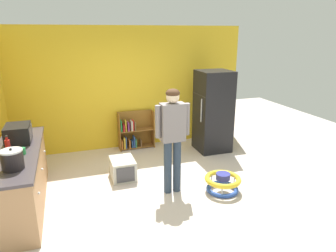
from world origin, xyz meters
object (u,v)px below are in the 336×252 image
standing_person (173,132)px  microwave (18,134)px  green_cup (23,151)px  crock_pot (12,160)px  kitchen_counter (21,178)px  banana_bunch (10,154)px  refrigerator (213,111)px  bookshelf (134,132)px  baby_walker (223,182)px  pet_carrier (123,169)px  ketchup_bottle (8,145)px

standing_person → microwave: (-2.31, 0.71, -0.01)m
microwave → green_cup: (0.11, -0.56, -0.09)m
microwave → crock_pot: (0.05, -1.06, -0.01)m
kitchen_counter → banana_bunch: 0.51m
refrigerator → green_cup: 3.93m
bookshelf → baby_walker: 2.65m
pet_carrier → bookshelf: bearing=70.0°
crock_pot → bookshelf: bearing=50.5°
ketchup_bottle → green_cup: 0.27m
baby_walker → pet_carrier: (-1.49, 1.02, 0.02)m
bookshelf → banana_bunch: bearing=-137.2°
kitchen_counter → standing_person: bearing=-8.0°
refrigerator → baby_walker: (-0.68, -1.79, -0.73)m
standing_person → pet_carrier: (-0.69, 0.76, -0.87)m
kitchen_counter → standing_person: 2.41m
refrigerator → crock_pot: 4.19m
standing_person → microwave: standing_person is taller
refrigerator → bookshelf: size_ratio=2.09×
standing_person → baby_walker: size_ratio=2.88×
kitchen_counter → pet_carrier: (1.62, 0.43, -0.27)m
baby_walker → microwave: size_ratio=1.26×
pet_carrier → crock_pot: 2.10m
pet_carrier → green_cup: size_ratio=5.81×
refrigerator → bookshelf: 1.86m
refrigerator → baby_walker: 2.05m
kitchen_counter → crock_pot: 0.89m
ketchup_bottle → microwave: bearing=76.4°
microwave → banana_bunch: 0.57m
bookshelf → kitchen_counter: bearing=-139.0°
baby_walker → ketchup_bottle: size_ratio=2.46×
baby_walker → microwave: microwave is taller
standing_person → bookshelf: bearing=94.4°
standing_person → green_cup: standing_person is taller
kitchen_counter → microwave: microwave is taller
standing_person → microwave: 2.42m
kitchen_counter → ketchup_bottle: ketchup_bottle is taller
microwave → ketchup_bottle: microwave is taller
refrigerator → pet_carrier: refrigerator is taller
kitchen_counter → green_cup: green_cup is taller
kitchen_counter → green_cup: size_ratio=24.56×
ketchup_bottle → pet_carrier: bearing=14.5°
microwave → banana_bunch: microwave is taller
kitchen_counter → pet_carrier: 1.70m
microwave → ketchup_bottle: (-0.10, -0.40, -0.04)m
bookshelf → microwave: bearing=-145.4°
pet_carrier → ketchup_bottle: ketchup_bottle is taller
kitchen_counter → standing_person: (2.31, -0.32, 0.60)m
kitchen_counter → ketchup_bottle: 0.56m
kitchen_counter → banana_bunch: bearing=-106.3°
pet_carrier → green_cup: (-1.51, -0.60, 0.77)m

